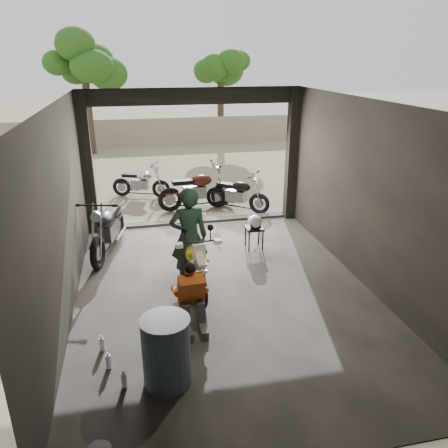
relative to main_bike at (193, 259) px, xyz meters
name	(u,v)px	position (x,y,z in m)	size (l,w,h in m)	color
ground	(225,293)	(0.50, -0.30, -0.56)	(80.00, 80.00, 0.00)	#7A6D56
garage	(218,214)	(0.50, 0.25, 0.71)	(7.00, 7.13, 3.20)	#2D2B28
boundary_wall	(161,131)	(0.50, 13.70, 0.04)	(18.00, 0.30, 1.20)	gray
tree_left	(82,52)	(-2.50, 12.20, 3.42)	(2.20, 2.20, 5.60)	#382B1E
tree_right	(220,62)	(3.30, 13.70, 2.99)	(2.20, 2.20, 5.00)	#382B1E
main_bike	(193,259)	(0.00, 0.00, 0.00)	(0.70, 1.69, 1.13)	white
left_bike	(107,225)	(-1.50, 1.84, 0.06)	(0.76, 1.85, 1.25)	black
outside_bike_a	(141,180)	(-0.71, 5.60, -0.06)	(0.62, 1.50, 1.02)	black
outside_bike_b	(197,187)	(0.70, 4.25, 0.05)	(0.75, 1.81, 1.23)	#491A11
outside_bike_c	(237,191)	(1.72, 3.88, -0.03)	(0.65, 1.57, 1.06)	black
rider	(189,237)	(-0.04, 0.18, 0.34)	(0.66, 0.43, 1.81)	black
mechanic	(193,301)	(-0.19, -1.24, -0.07)	(0.51, 0.69, 1.00)	#D75C1C
stool	(254,230)	(1.49, 1.41, -0.15)	(0.35, 0.35, 0.49)	black
helmet	(255,222)	(1.49, 1.38, 0.07)	(0.29, 0.31, 0.28)	white
oil_drum	(166,352)	(-0.67, -2.31, -0.10)	(0.59, 0.59, 0.92)	#415A6D
sign_post	(331,142)	(4.10, 3.57, 1.22)	(0.87, 0.08, 2.61)	black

